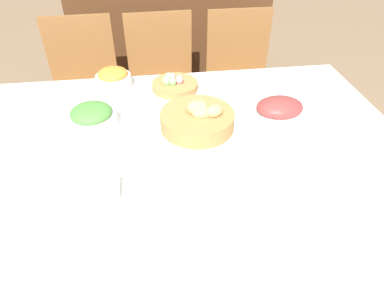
{
  "coord_description": "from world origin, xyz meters",
  "views": [
    {
      "loc": [
        -0.1,
        -1.07,
        1.58
      ],
      "look_at": [
        0.03,
        -0.09,
        0.8
      ],
      "focal_mm": 32.0,
      "sensor_mm": 36.0,
      "label": 1
    }
  ],
  "objects_px": {
    "chair_far_left": "(85,90)",
    "chair_far_right": "(240,80)",
    "knife": "(236,217)",
    "dinner_plate": "(187,221)",
    "butter_dish": "(99,189)",
    "drinking_cup": "(252,172)",
    "bread_basket": "(198,118)",
    "chair_far_center": "(163,85)",
    "sideboard": "(171,43)",
    "egg_basket": "(174,85)",
    "green_salad_bowl": "(92,117)",
    "ham_platter": "(279,108)",
    "fork": "(137,227)",
    "spoon": "(245,216)",
    "carrot_bowl": "(113,79)"
  },
  "relations": [
    {
      "from": "ham_platter",
      "to": "bread_basket",
      "type": "bearing_deg",
      "value": -171.44
    },
    {
      "from": "green_salad_bowl",
      "to": "bread_basket",
      "type": "bearing_deg",
      "value": -9.0
    },
    {
      "from": "chair_far_right",
      "to": "green_salad_bowl",
      "type": "xyz_separation_m",
      "value": [
        -0.84,
        -0.8,
        0.29
      ]
    },
    {
      "from": "ham_platter",
      "to": "butter_dish",
      "type": "bearing_deg",
      "value": -152.49
    },
    {
      "from": "dinner_plate",
      "to": "fork",
      "type": "bearing_deg",
      "value": 180.0
    },
    {
      "from": "bread_basket",
      "to": "spoon",
      "type": "xyz_separation_m",
      "value": [
        0.07,
        -0.49,
        -0.04
      ]
    },
    {
      "from": "chair_far_center",
      "to": "sideboard",
      "type": "distance_m",
      "value": 0.76
    },
    {
      "from": "carrot_bowl",
      "to": "drinking_cup",
      "type": "height_order",
      "value": "carrot_bowl"
    },
    {
      "from": "chair_far_left",
      "to": "chair_far_right",
      "type": "xyz_separation_m",
      "value": [
        1.01,
        0.0,
        0.0
      ]
    },
    {
      "from": "carrot_bowl",
      "to": "spoon",
      "type": "xyz_separation_m",
      "value": [
        0.43,
        -0.88,
        -0.05
      ]
    },
    {
      "from": "green_salad_bowl",
      "to": "ham_platter",
      "type": "bearing_deg",
      "value": -0.93
    },
    {
      "from": "fork",
      "to": "spoon",
      "type": "bearing_deg",
      "value": 3.16
    },
    {
      "from": "bread_basket",
      "to": "butter_dish",
      "type": "relative_size",
      "value": 2.27
    },
    {
      "from": "chair_far_right",
      "to": "sideboard",
      "type": "distance_m",
      "value": 0.85
    },
    {
      "from": "egg_basket",
      "to": "knife",
      "type": "xyz_separation_m",
      "value": [
        0.11,
        -0.83,
        -0.02
      ]
    },
    {
      "from": "dinner_plate",
      "to": "chair_far_left",
      "type": "bearing_deg",
      "value": 110.05
    },
    {
      "from": "chair_far_center",
      "to": "butter_dish",
      "type": "relative_size",
      "value": 7.09
    },
    {
      "from": "chair_far_center",
      "to": "spoon",
      "type": "distance_m",
      "value": 1.39
    },
    {
      "from": "egg_basket",
      "to": "drinking_cup",
      "type": "bearing_deg",
      "value": -73.38
    },
    {
      "from": "sideboard",
      "to": "dinner_plate",
      "type": "xyz_separation_m",
      "value": [
        -0.12,
        -2.1,
        0.27
      ]
    },
    {
      "from": "sideboard",
      "to": "bread_basket",
      "type": "xyz_separation_m",
      "value": [
        -0.01,
        -1.61,
        0.31
      ]
    },
    {
      "from": "egg_basket",
      "to": "butter_dish",
      "type": "xyz_separation_m",
      "value": [
        -0.31,
        -0.67,
        -0.01
      ]
    },
    {
      "from": "knife",
      "to": "butter_dish",
      "type": "height_order",
      "value": "butter_dish"
    },
    {
      "from": "fork",
      "to": "spoon",
      "type": "relative_size",
      "value": 1.0
    },
    {
      "from": "knife",
      "to": "green_salad_bowl",
      "type": "bearing_deg",
      "value": 133.53
    },
    {
      "from": "fork",
      "to": "knife",
      "type": "distance_m",
      "value": 0.3
    },
    {
      "from": "chair_far_center",
      "to": "dinner_plate",
      "type": "relative_size",
      "value": 3.8
    },
    {
      "from": "green_salad_bowl",
      "to": "butter_dish",
      "type": "xyz_separation_m",
      "value": [
        0.05,
        -0.4,
        -0.03
      ]
    },
    {
      "from": "chair_far_center",
      "to": "ham_platter",
      "type": "height_order",
      "value": "chair_far_center"
    },
    {
      "from": "drinking_cup",
      "to": "chair_far_left",
      "type": "bearing_deg",
      "value": 121.38
    },
    {
      "from": "sideboard",
      "to": "knife",
      "type": "distance_m",
      "value": 2.12
    },
    {
      "from": "spoon",
      "to": "carrot_bowl",
      "type": "bearing_deg",
      "value": 113.02
    },
    {
      "from": "sideboard",
      "to": "carrot_bowl",
      "type": "relative_size",
      "value": 8.96
    },
    {
      "from": "chair_far_center",
      "to": "green_salad_bowl",
      "type": "xyz_separation_m",
      "value": [
        -0.33,
        -0.8,
        0.29
      ]
    },
    {
      "from": "bread_basket",
      "to": "spoon",
      "type": "bearing_deg",
      "value": -81.37
    },
    {
      "from": "chair_far_right",
      "to": "fork",
      "type": "xyz_separation_m",
      "value": [
        -0.67,
        -1.35,
        0.25
      ]
    },
    {
      "from": "chair_far_left",
      "to": "drinking_cup",
      "type": "relative_size",
      "value": 11.78
    },
    {
      "from": "egg_basket",
      "to": "fork",
      "type": "relative_size",
      "value": 1.16
    },
    {
      "from": "chair_far_left",
      "to": "knife",
      "type": "bearing_deg",
      "value": -65.92
    },
    {
      "from": "carrot_bowl",
      "to": "drinking_cup",
      "type": "distance_m",
      "value": 0.88
    },
    {
      "from": "chair_far_center",
      "to": "drinking_cup",
      "type": "xyz_separation_m",
      "value": [
        0.24,
        -1.2,
        0.29
      ]
    },
    {
      "from": "drinking_cup",
      "to": "bread_basket",
      "type": "bearing_deg",
      "value": 111.66
    },
    {
      "from": "knife",
      "to": "dinner_plate",
      "type": "bearing_deg",
      "value": -176.84
    },
    {
      "from": "sideboard",
      "to": "egg_basket",
      "type": "bearing_deg",
      "value": -93.53
    },
    {
      "from": "butter_dish",
      "to": "carrot_bowl",
      "type": "bearing_deg",
      "value": 88.63
    },
    {
      "from": "sideboard",
      "to": "drinking_cup",
      "type": "height_order",
      "value": "sideboard"
    },
    {
      "from": "dinner_plate",
      "to": "butter_dish",
      "type": "relative_size",
      "value": 1.87
    },
    {
      "from": "chair_far_right",
      "to": "dinner_plate",
      "type": "xyz_separation_m",
      "value": [
        -0.52,
        -1.35,
        0.26
      ]
    },
    {
      "from": "egg_basket",
      "to": "carrot_bowl",
      "type": "height_order",
      "value": "carrot_bowl"
    },
    {
      "from": "chair_far_center",
      "to": "sideboard",
      "type": "height_order",
      "value": "sideboard"
    }
  ]
}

